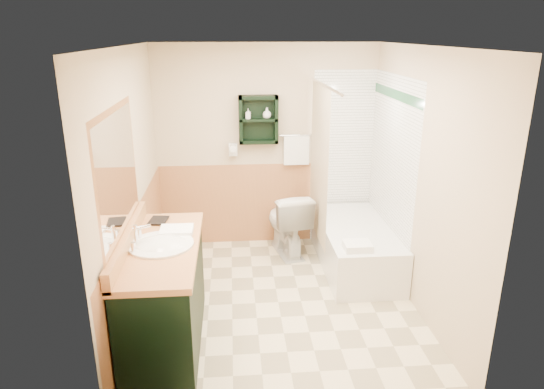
{
  "coord_description": "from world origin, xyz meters",
  "views": [
    {
      "loc": [
        -0.41,
        -4.13,
        2.52
      ],
      "look_at": [
        -0.04,
        0.2,
        1.05
      ],
      "focal_mm": 32.0,
      "sensor_mm": 36.0,
      "label": 1
    }
  ],
  "objects_px": {
    "bathtub": "(355,247)",
    "toilet": "(287,223)",
    "vanity_book": "(149,211)",
    "vanity": "(165,295)",
    "soap_bottle_b": "(267,114)",
    "soap_bottle_a": "(248,116)",
    "wall_shelf": "(258,120)",
    "hair_dryer": "(233,149)"
  },
  "relations": [
    {
      "from": "soap_bottle_a",
      "to": "soap_bottle_b",
      "type": "relative_size",
      "value": 0.93
    },
    {
      "from": "vanity",
      "to": "toilet",
      "type": "distance_m",
      "value": 2.07
    },
    {
      "from": "hair_dryer",
      "to": "vanity_book",
      "type": "distance_m",
      "value": 1.66
    },
    {
      "from": "vanity_book",
      "to": "soap_bottle_a",
      "type": "xyz_separation_m",
      "value": [
        0.94,
        1.44,
        0.58
      ]
    },
    {
      "from": "wall_shelf",
      "to": "vanity_book",
      "type": "relative_size",
      "value": 2.64
    },
    {
      "from": "toilet",
      "to": "vanity_book",
      "type": "relative_size",
      "value": 3.68
    },
    {
      "from": "hair_dryer",
      "to": "toilet",
      "type": "bearing_deg",
      "value": -26.56
    },
    {
      "from": "soap_bottle_b",
      "to": "toilet",
      "type": "bearing_deg",
      "value": -52.38
    },
    {
      "from": "wall_shelf",
      "to": "soap_bottle_a",
      "type": "height_order",
      "value": "wall_shelf"
    },
    {
      "from": "bathtub",
      "to": "vanity_book",
      "type": "xyz_separation_m",
      "value": [
        -2.08,
        -0.71,
        0.76
      ]
    },
    {
      "from": "vanity_book",
      "to": "soap_bottle_a",
      "type": "distance_m",
      "value": 1.82
    },
    {
      "from": "wall_shelf",
      "to": "toilet",
      "type": "height_order",
      "value": "wall_shelf"
    },
    {
      "from": "hair_dryer",
      "to": "vanity_book",
      "type": "bearing_deg",
      "value": -117.39
    },
    {
      "from": "soap_bottle_b",
      "to": "wall_shelf",
      "type": "bearing_deg",
      "value": 177.07
    },
    {
      "from": "bathtub",
      "to": "soap_bottle_b",
      "type": "xyz_separation_m",
      "value": [
        -0.93,
        0.72,
        1.37
      ]
    },
    {
      "from": "toilet",
      "to": "vanity_book",
      "type": "distance_m",
      "value": 1.9
    },
    {
      "from": "vanity",
      "to": "vanity_book",
      "type": "distance_m",
      "value": 0.78
    },
    {
      "from": "soap_bottle_a",
      "to": "soap_bottle_b",
      "type": "bearing_deg",
      "value": 0.0
    },
    {
      "from": "hair_dryer",
      "to": "soap_bottle_b",
      "type": "distance_m",
      "value": 0.57
    },
    {
      "from": "toilet",
      "to": "soap_bottle_a",
      "type": "xyz_separation_m",
      "value": [
        -0.43,
        0.27,
        1.22
      ]
    },
    {
      "from": "wall_shelf",
      "to": "hair_dryer",
      "type": "xyz_separation_m",
      "value": [
        -0.3,
        0.02,
        -0.35
      ]
    },
    {
      "from": "wall_shelf",
      "to": "vanity_book",
      "type": "bearing_deg",
      "value": -126.33
    },
    {
      "from": "soap_bottle_a",
      "to": "soap_bottle_b",
      "type": "distance_m",
      "value": 0.22
    },
    {
      "from": "bathtub",
      "to": "hair_dryer",
      "type": "bearing_deg",
      "value": 150.37
    },
    {
      "from": "vanity",
      "to": "bathtub",
      "type": "bearing_deg",
      "value": 32.74
    },
    {
      "from": "bathtub",
      "to": "soap_bottle_b",
      "type": "height_order",
      "value": "soap_bottle_b"
    },
    {
      "from": "wall_shelf",
      "to": "toilet",
      "type": "relative_size",
      "value": 0.72
    },
    {
      "from": "hair_dryer",
      "to": "soap_bottle_b",
      "type": "xyz_separation_m",
      "value": [
        0.4,
        -0.03,
        0.41
      ]
    },
    {
      "from": "hair_dryer",
      "to": "bathtub",
      "type": "bearing_deg",
      "value": -29.63
    },
    {
      "from": "wall_shelf",
      "to": "vanity_book",
      "type": "distance_m",
      "value": 1.87
    },
    {
      "from": "soap_bottle_b",
      "to": "vanity",
      "type": "bearing_deg",
      "value": -116.88
    },
    {
      "from": "bathtub",
      "to": "toilet",
      "type": "bearing_deg",
      "value": 147.9
    },
    {
      "from": "bathtub",
      "to": "toilet",
      "type": "relative_size",
      "value": 1.96
    },
    {
      "from": "wall_shelf",
      "to": "bathtub",
      "type": "relative_size",
      "value": 0.37
    },
    {
      "from": "bathtub",
      "to": "soap_bottle_b",
      "type": "distance_m",
      "value": 1.8
    },
    {
      "from": "bathtub",
      "to": "soap_bottle_a",
      "type": "bearing_deg",
      "value": 147.63
    },
    {
      "from": "vanity",
      "to": "soap_bottle_b",
      "type": "xyz_separation_m",
      "value": [
        0.99,
        1.96,
        1.16
      ]
    },
    {
      "from": "wall_shelf",
      "to": "hair_dryer",
      "type": "height_order",
      "value": "wall_shelf"
    },
    {
      "from": "bathtub",
      "to": "vanity",
      "type": "bearing_deg",
      "value": -147.26
    },
    {
      "from": "hair_dryer",
      "to": "toilet",
      "type": "relative_size",
      "value": 0.31
    },
    {
      "from": "hair_dryer",
      "to": "vanity_book",
      "type": "xyz_separation_m",
      "value": [
        -0.76,
        -1.47,
        -0.19
      ]
    },
    {
      "from": "soap_bottle_a",
      "to": "soap_bottle_b",
      "type": "height_order",
      "value": "soap_bottle_b"
    }
  ]
}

